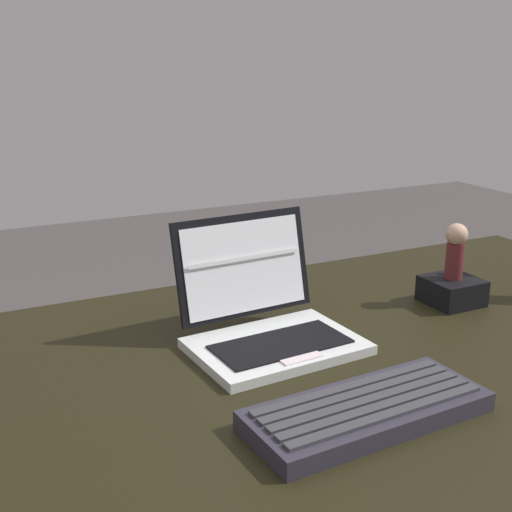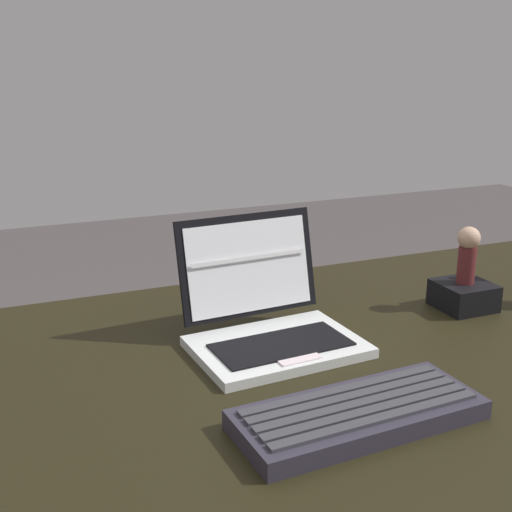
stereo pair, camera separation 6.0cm
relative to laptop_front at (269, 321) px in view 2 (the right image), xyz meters
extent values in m
cube|color=black|center=(0.05, -0.09, -0.06)|extent=(1.53, 0.83, 0.04)
cylinder|color=black|center=(0.75, 0.27, -0.42)|extent=(0.05, 0.05, 0.69)
cube|color=silver|center=(0.00, -0.03, -0.03)|extent=(0.26, 0.19, 0.01)
cube|color=black|center=(0.00, -0.04, -0.02)|extent=(0.21, 0.11, 0.00)
cube|color=silver|center=(0.01, -0.10, -0.02)|extent=(0.07, 0.03, 0.00)
cube|color=black|center=(0.00, 0.07, 0.07)|extent=(0.23, 0.06, 0.16)
cube|color=white|center=(0.00, 0.07, 0.07)|extent=(0.21, 0.05, 0.14)
cube|color=silver|center=(0.00, 0.07, 0.08)|extent=(0.20, 0.01, 0.01)
cube|color=#2E2A37|center=(0.01, -0.26, -0.03)|extent=(0.31, 0.14, 0.02)
cube|color=#38383D|center=(0.01, -0.29, -0.01)|extent=(0.28, 0.03, 0.00)
cube|color=#38383D|center=(0.01, -0.27, -0.01)|extent=(0.28, 0.03, 0.00)
cube|color=#38383D|center=(0.01, -0.26, -0.01)|extent=(0.28, 0.03, 0.00)
cube|color=#38383D|center=(0.01, -0.24, -0.01)|extent=(0.28, 0.03, 0.00)
cube|color=#38383D|center=(0.01, -0.22, -0.01)|extent=(0.28, 0.03, 0.00)
cube|color=black|center=(0.38, 0.01, -0.01)|extent=(0.09, 0.09, 0.05)
cylinder|color=#592021|center=(0.38, 0.01, 0.04)|extent=(0.03, 0.03, 0.07)
sphere|color=tan|center=(0.38, 0.01, 0.09)|extent=(0.04, 0.04, 0.04)
camera|label=1|loc=(-0.44, -0.85, 0.39)|focal=47.31mm
camera|label=2|loc=(-0.39, -0.88, 0.39)|focal=47.31mm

